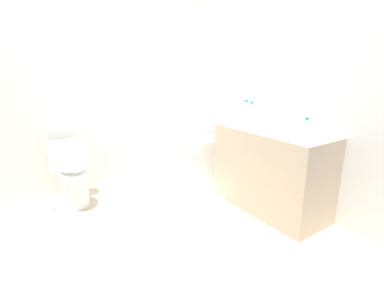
{
  "coord_description": "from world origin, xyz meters",
  "views": [
    {
      "loc": [
        -0.96,
        -2.24,
        1.46
      ],
      "look_at": [
        0.61,
        0.11,
        0.69
      ],
      "focal_mm": 26.35,
      "sensor_mm": 36.0,
      "label": 1
    }
  ],
  "objects_px": {
    "toilet": "(72,175)",
    "sink_faucet": "(278,124)",
    "sink_basin": "(266,126)",
    "toilet_paper_roll": "(47,205)",
    "water_bottle_1": "(306,129)",
    "drinking_glass_0": "(320,133)",
    "water_bottle_2": "(251,114)",
    "water_bottle_0": "(246,112)",
    "drinking_glass_2": "(294,131)",
    "drinking_glass_3": "(312,132)",
    "drinking_glass_1": "(289,128)",
    "bathtub": "(171,159)",
    "bath_mat": "(201,195)"
  },
  "relations": [
    {
      "from": "water_bottle_1",
      "to": "toilet_paper_roll",
      "type": "xyz_separation_m",
      "value": [
        -1.96,
        1.62,
        -0.88
      ]
    },
    {
      "from": "bath_mat",
      "to": "toilet_paper_roll",
      "type": "xyz_separation_m",
      "value": [
        -1.55,
        0.61,
        0.06
      ]
    },
    {
      "from": "toilet",
      "to": "drinking_glass_2",
      "type": "distance_m",
      "value": 2.31
    },
    {
      "from": "bathtub",
      "to": "drinking_glass_1",
      "type": "relative_size",
      "value": 13.7
    },
    {
      "from": "toilet",
      "to": "water_bottle_2",
      "type": "height_order",
      "value": "water_bottle_2"
    },
    {
      "from": "water_bottle_0",
      "to": "sink_basin",
      "type": "bearing_deg",
      "value": -98.13
    },
    {
      "from": "sink_faucet",
      "to": "drinking_glass_1",
      "type": "height_order",
      "value": "drinking_glass_1"
    },
    {
      "from": "sink_faucet",
      "to": "drinking_glass_2",
      "type": "height_order",
      "value": "drinking_glass_2"
    },
    {
      "from": "sink_faucet",
      "to": "bath_mat",
      "type": "xyz_separation_m",
      "value": [
        -0.6,
        0.55,
        -0.88
      ]
    },
    {
      "from": "drinking_glass_1",
      "to": "drinking_glass_3",
      "type": "xyz_separation_m",
      "value": [
        0.03,
        -0.21,
        -0.0
      ]
    },
    {
      "from": "toilet",
      "to": "water_bottle_2",
      "type": "bearing_deg",
      "value": 61.9
    },
    {
      "from": "drinking_glass_2",
      "to": "bath_mat",
      "type": "distance_m",
      "value": 1.33
    },
    {
      "from": "drinking_glass_2",
      "to": "toilet_paper_roll",
      "type": "relative_size",
      "value": 0.72
    },
    {
      "from": "bathtub",
      "to": "drinking_glass_2",
      "type": "relative_size",
      "value": 15.2
    },
    {
      "from": "bathtub",
      "to": "drinking_glass_1",
      "type": "height_order",
      "value": "bathtub"
    },
    {
      "from": "water_bottle_1",
      "to": "drinking_glass_1",
      "type": "distance_m",
      "value": 0.21
    },
    {
      "from": "sink_faucet",
      "to": "toilet_paper_roll",
      "type": "xyz_separation_m",
      "value": [
        -2.15,
        1.16,
        -0.82
      ]
    },
    {
      "from": "drinking_glass_3",
      "to": "water_bottle_2",
      "type": "bearing_deg",
      "value": 94.83
    },
    {
      "from": "toilet",
      "to": "water_bottle_1",
      "type": "relative_size",
      "value": 3.77
    },
    {
      "from": "sink_basin",
      "to": "drinking_glass_0",
      "type": "distance_m",
      "value": 0.56
    },
    {
      "from": "bathtub",
      "to": "water_bottle_0",
      "type": "bearing_deg",
      "value": -58.71
    },
    {
      "from": "bath_mat",
      "to": "toilet_paper_roll",
      "type": "relative_size",
      "value": 4.02
    },
    {
      "from": "bathtub",
      "to": "water_bottle_2",
      "type": "bearing_deg",
      "value": -63.27
    },
    {
      "from": "drinking_glass_0",
      "to": "drinking_glass_3",
      "type": "relative_size",
      "value": 1.01
    },
    {
      "from": "toilet_paper_roll",
      "to": "sink_faucet",
      "type": "bearing_deg",
      "value": -28.31
    },
    {
      "from": "water_bottle_0",
      "to": "drinking_glass_0",
      "type": "relative_size",
      "value": 2.5
    },
    {
      "from": "drinking_glass_1",
      "to": "water_bottle_1",
      "type": "bearing_deg",
      "value": -101.03
    },
    {
      "from": "drinking_glass_2",
      "to": "water_bottle_0",
      "type": "bearing_deg",
      "value": 84.7
    },
    {
      "from": "water_bottle_2",
      "to": "drinking_glass_0",
      "type": "distance_m",
      "value": 0.79
    },
    {
      "from": "drinking_glass_1",
      "to": "drinking_glass_2",
      "type": "xyz_separation_m",
      "value": [
        -0.06,
        -0.1,
        -0.01
      ]
    },
    {
      "from": "water_bottle_2",
      "to": "drinking_glass_1",
      "type": "distance_m",
      "value": 0.49
    },
    {
      "from": "water_bottle_2",
      "to": "water_bottle_0",
      "type": "bearing_deg",
      "value": 75.65
    },
    {
      "from": "water_bottle_2",
      "to": "drinking_glass_3",
      "type": "relative_size",
      "value": 2.5
    },
    {
      "from": "water_bottle_1",
      "to": "drinking_glass_3",
      "type": "distance_m",
      "value": 0.08
    },
    {
      "from": "toilet",
      "to": "sink_basin",
      "type": "height_order",
      "value": "sink_basin"
    },
    {
      "from": "bathtub",
      "to": "sink_faucet",
      "type": "distance_m",
      "value": 1.46
    },
    {
      "from": "water_bottle_1",
      "to": "drinking_glass_0",
      "type": "distance_m",
      "value": 0.12
    },
    {
      "from": "toilet",
      "to": "sink_faucet",
      "type": "height_order",
      "value": "sink_faucet"
    },
    {
      "from": "water_bottle_0",
      "to": "drinking_glass_1",
      "type": "relative_size",
      "value": 2.52
    },
    {
      "from": "drinking_glass_2",
      "to": "toilet_paper_roll",
      "type": "bearing_deg",
      "value": 142.07
    },
    {
      "from": "sink_basin",
      "to": "toilet_paper_roll",
      "type": "bearing_deg",
      "value": 149.38
    },
    {
      "from": "water_bottle_1",
      "to": "drinking_glass_3",
      "type": "relative_size",
      "value": 1.81
    },
    {
      "from": "water_bottle_1",
      "to": "bath_mat",
      "type": "xyz_separation_m",
      "value": [
        -0.41,
        1.01,
        -0.93
      ]
    },
    {
      "from": "bath_mat",
      "to": "drinking_glass_1",
      "type": "bearing_deg",
      "value": -60.76
    },
    {
      "from": "sink_basin",
      "to": "water_bottle_0",
      "type": "height_order",
      "value": "water_bottle_0"
    },
    {
      "from": "sink_faucet",
      "to": "water_bottle_0",
      "type": "relative_size",
      "value": 0.58
    },
    {
      "from": "toilet",
      "to": "sink_basin",
      "type": "relative_size",
      "value": 2.11
    },
    {
      "from": "bathtub",
      "to": "toilet_paper_roll",
      "type": "bearing_deg",
      "value": -179.52
    },
    {
      "from": "sink_faucet",
      "to": "water_bottle_2",
      "type": "distance_m",
      "value": 0.3
    },
    {
      "from": "water_bottle_1",
      "to": "drinking_glass_1",
      "type": "xyz_separation_m",
      "value": [
        0.04,
        0.2,
        -0.03
      ]
    }
  ]
}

